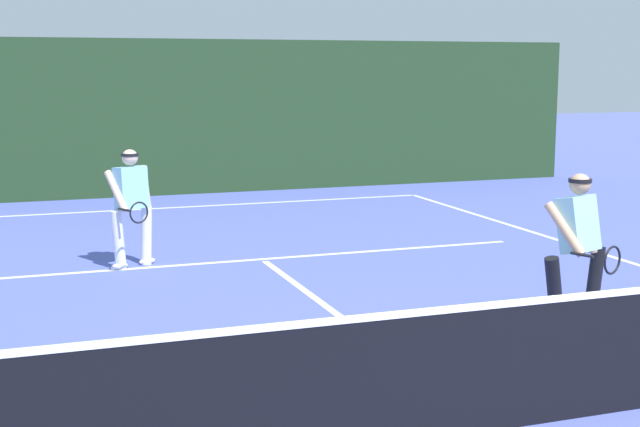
% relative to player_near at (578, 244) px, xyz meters
% --- Properties ---
extents(court_line_baseline_far, '(9.79, 0.10, 0.01)m').
position_rel_player_near_xyz_m(court_line_baseline_far, '(-2.21, 9.67, -0.92)').
color(court_line_baseline_far, white).
rests_on(court_line_baseline_far, ground_plane).
extents(court_line_service, '(7.98, 0.10, 0.01)m').
position_rel_player_near_xyz_m(court_line_service, '(-2.21, 4.44, -0.92)').
color(court_line_service, white).
rests_on(court_line_service, ground_plane).
extents(court_line_centre, '(0.10, 6.40, 0.01)m').
position_rel_player_near_xyz_m(court_line_centre, '(-2.21, 1.08, -0.92)').
color(court_line_centre, white).
rests_on(court_line_centre, ground_plane).
extents(tennis_net, '(10.73, 0.09, 1.11)m').
position_rel_player_near_xyz_m(tennis_net, '(-2.21, -2.12, -0.39)').
color(tennis_net, '#1E4723').
rests_on(tennis_net, ground_plane).
extents(player_near, '(1.01, 0.97, 1.67)m').
position_rel_player_near_xyz_m(player_near, '(0.00, 0.00, 0.00)').
color(player_near, black).
rests_on(player_near, ground_plane).
extents(player_far, '(0.71, 0.95, 1.65)m').
position_rel_player_near_xyz_m(player_far, '(-4.03, 4.55, -0.01)').
color(player_far, silver).
rests_on(player_far, ground_plane).
extents(tennis_ball, '(0.07, 0.07, 0.07)m').
position_rel_player_near_xyz_m(tennis_ball, '(-1.32, -0.03, -0.89)').
color(tennis_ball, '#D1E033').
rests_on(tennis_ball, ground_plane).
extents(back_fence_windscreen, '(19.35, 0.12, 3.35)m').
position_rel_player_near_xyz_m(back_fence_windscreen, '(-2.21, 11.50, 0.76)').
color(back_fence_windscreen, '#20391E').
rests_on(back_fence_windscreen, ground_plane).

